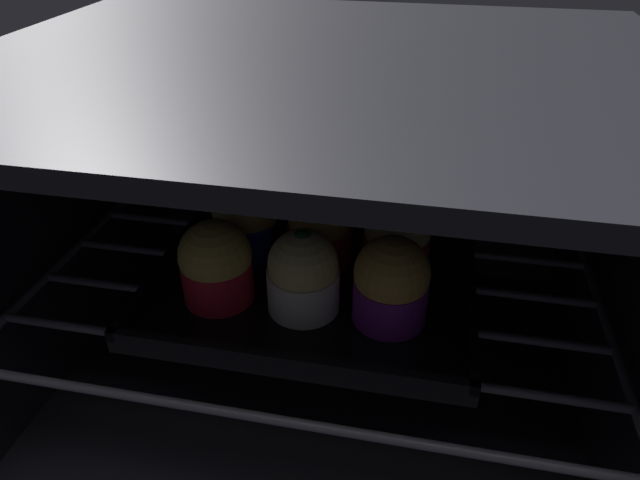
# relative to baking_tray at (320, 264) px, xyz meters

# --- Properties ---
(oven_cavity) EXTENTS (0.59, 0.47, 0.37)m
(oven_cavity) POSITION_rel_baking_tray_xyz_m (0.00, 0.04, 0.02)
(oven_cavity) COLOR black
(oven_cavity) RESTS_ON ground
(oven_rack) EXTENTS (0.55, 0.42, 0.01)m
(oven_rack) POSITION_rel_baking_tray_xyz_m (0.00, 0.00, -0.01)
(oven_rack) COLOR #51515B
(oven_rack) RESTS_ON oven_cavity
(baking_tray) EXTENTS (0.30, 0.30, 0.02)m
(baking_tray) POSITION_rel_baking_tray_xyz_m (0.00, 0.00, 0.00)
(baking_tray) COLOR black
(baking_tray) RESTS_ON oven_rack
(muffin_row0_col0) EXTENTS (0.07, 0.07, 0.08)m
(muffin_row0_col0) POSITION_rel_baking_tray_xyz_m (-0.08, -0.08, 0.04)
(muffin_row0_col0) COLOR red
(muffin_row0_col0) RESTS_ON baking_tray
(muffin_row0_col1) EXTENTS (0.06, 0.06, 0.08)m
(muffin_row0_col1) POSITION_rel_baking_tray_xyz_m (-0.00, -0.07, 0.04)
(muffin_row0_col1) COLOR silver
(muffin_row0_col1) RESTS_ON baking_tray
(muffin_row0_col2) EXTENTS (0.06, 0.06, 0.08)m
(muffin_row0_col2) POSITION_rel_baking_tray_xyz_m (0.08, -0.07, 0.04)
(muffin_row0_col2) COLOR #7A238C
(muffin_row0_col2) RESTS_ON baking_tray
(muffin_row1_col0) EXTENTS (0.07, 0.07, 0.08)m
(muffin_row1_col0) POSITION_rel_baking_tray_xyz_m (-0.08, 0.00, 0.04)
(muffin_row1_col0) COLOR #1928B7
(muffin_row1_col0) RESTS_ON baking_tray
(muffin_row1_col1) EXTENTS (0.06, 0.06, 0.08)m
(muffin_row1_col1) POSITION_rel_baking_tray_xyz_m (-0.00, -0.00, 0.04)
(muffin_row1_col1) COLOR red
(muffin_row1_col1) RESTS_ON baking_tray
(muffin_row1_col2) EXTENTS (0.06, 0.06, 0.08)m
(muffin_row1_col2) POSITION_rel_baking_tray_xyz_m (0.07, 0.00, 0.04)
(muffin_row1_col2) COLOR red
(muffin_row1_col2) RESTS_ON baking_tray
(muffin_row2_col0) EXTENTS (0.07, 0.07, 0.08)m
(muffin_row2_col0) POSITION_rel_baking_tray_xyz_m (-0.08, 0.07, 0.05)
(muffin_row2_col0) COLOR silver
(muffin_row2_col0) RESTS_ON baking_tray
(muffin_row2_col1) EXTENTS (0.07, 0.07, 0.08)m
(muffin_row2_col1) POSITION_rel_baking_tray_xyz_m (0.00, 0.07, 0.04)
(muffin_row2_col1) COLOR #1928B7
(muffin_row2_col1) RESTS_ON baking_tray
(muffin_row2_col2) EXTENTS (0.06, 0.06, 0.08)m
(muffin_row2_col2) POSITION_rel_baking_tray_xyz_m (0.07, 0.07, 0.04)
(muffin_row2_col2) COLOR #1928B7
(muffin_row2_col2) RESTS_ON baking_tray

